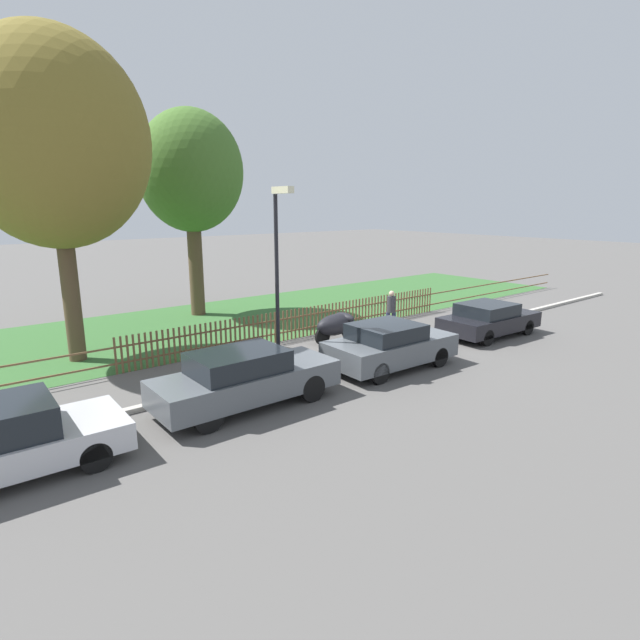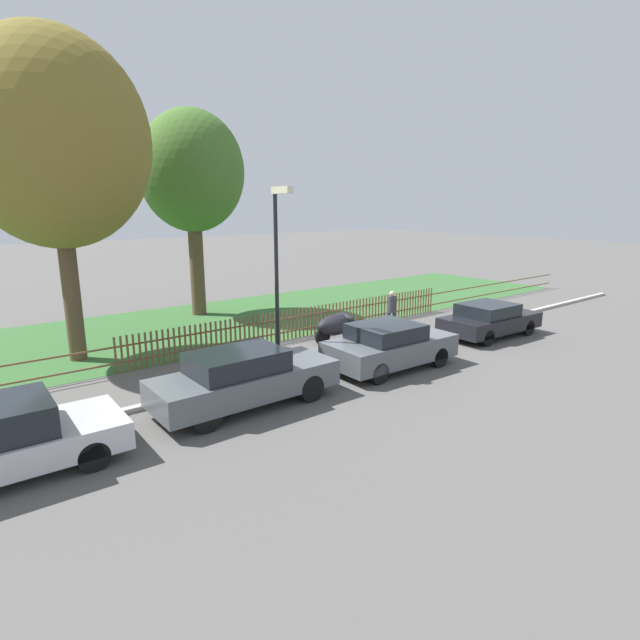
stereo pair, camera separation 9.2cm
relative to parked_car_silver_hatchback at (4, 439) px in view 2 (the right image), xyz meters
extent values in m
plane|color=#565451|center=(9.95, 1.30, -0.67)|extent=(120.00, 120.00, 0.00)
cube|color=#B2ADA3|center=(9.95, 1.40, -0.61)|extent=(34.59, 0.20, 0.12)
cube|color=#33602D|center=(9.95, 8.42, -0.66)|extent=(34.59, 8.18, 0.01)
cube|color=brown|center=(9.95, 4.36, -0.36)|extent=(34.59, 0.03, 0.05)
cube|color=brown|center=(9.95, 4.36, 0.11)|extent=(34.59, 0.03, 0.05)
cube|color=brown|center=(3.15, 4.33, -0.13)|extent=(0.06, 0.03, 1.08)
cube|color=brown|center=(3.32, 4.33, -0.13)|extent=(0.06, 0.03, 1.08)
cube|color=brown|center=(3.50, 4.33, -0.13)|extent=(0.06, 0.03, 1.08)
cube|color=brown|center=(3.67, 4.33, -0.13)|extent=(0.06, 0.03, 1.08)
cube|color=brown|center=(3.84, 4.33, -0.13)|extent=(0.06, 0.03, 1.08)
cube|color=brown|center=(4.01, 4.33, -0.13)|extent=(0.06, 0.03, 1.08)
cube|color=brown|center=(4.18, 4.33, -0.13)|extent=(0.06, 0.03, 1.08)
cube|color=brown|center=(4.36, 4.33, -0.13)|extent=(0.06, 0.03, 1.08)
cube|color=brown|center=(4.53, 4.33, -0.13)|extent=(0.06, 0.03, 1.08)
cube|color=brown|center=(4.70, 4.33, -0.13)|extent=(0.06, 0.03, 1.08)
cube|color=brown|center=(4.87, 4.33, -0.13)|extent=(0.06, 0.03, 1.08)
cube|color=brown|center=(5.04, 4.33, -0.13)|extent=(0.06, 0.03, 1.08)
cube|color=brown|center=(5.22, 4.33, -0.13)|extent=(0.06, 0.03, 1.08)
cube|color=brown|center=(5.39, 4.33, -0.13)|extent=(0.06, 0.03, 1.08)
cube|color=brown|center=(5.56, 4.33, -0.13)|extent=(0.06, 0.03, 1.08)
cube|color=brown|center=(5.73, 4.33, -0.13)|extent=(0.06, 0.03, 1.08)
cube|color=brown|center=(5.90, 4.33, -0.13)|extent=(0.06, 0.03, 1.08)
cube|color=brown|center=(6.08, 4.33, -0.13)|extent=(0.06, 0.03, 1.08)
cube|color=brown|center=(6.25, 4.33, -0.13)|extent=(0.06, 0.03, 1.08)
cube|color=brown|center=(6.42, 4.33, -0.13)|extent=(0.06, 0.03, 1.08)
cube|color=brown|center=(6.59, 4.33, -0.13)|extent=(0.06, 0.03, 1.08)
cube|color=brown|center=(6.76, 4.33, -0.13)|extent=(0.06, 0.03, 1.08)
cube|color=brown|center=(6.94, 4.33, -0.13)|extent=(0.06, 0.03, 1.08)
cube|color=brown|center=(7.11, 4.33, -0.13)|extent=(0.06, 0.03, 1.08)
cube|color=brown|center=(7.28, 4.33, -0.13)|extent=(0.06, 0.03, 1.08)
cube|color=brown|center=(7.45, 4.33, -0.13)|extent=(0.06, 0.03, 1.08)
cube|color=brown|center=(7.62, 4.33, -0.13)|extent=(0.06, 0.03, 1.08)
cube|color=brown|center=(7.80, 4.33, -0.13)|extent=(0.06, 0.03, 1.08)
cube|color=brown|center=(7.97, 4.33, -0.13)|extent=(0.06, 0.03, 1.08)
cube|color=brown|center=(8.14, 4.33, -0.13)|extent=(0.06, 0.03, 1.08)
cube|color=brown|center=(8.31, 4.33, -0.13)|extent=(0.06, 0.03, 1.08)
cube|color=brown|center=(8.48, 4.33, -0.13)|extent=(0.06, 0.03, 1.08)
cube|color=brown|center=(8.66, 4.33, -0.13)|extent=(0.06, 0.03, 1.08)
cube|color=brown|center=(8.83, 4.33, -0.13)|extent=(0.06, 0.03, 1.08)
cube|color=brown|center=(9.00, 4.33, -0.13)|extent=(0.06, 0.03, 1.08)
cube|color=brown|center=(9.17, 4.33, -0.13)|extent=(0.06, 0.03, 1.08)
cube|color=brown|center=(9.35, 4.33, -0.13)|extent=(0.06, 0.03, 1.08)
cube|color=brown|center=(9.52, 4.33, -0.13)|extent=(0.06, 0.03, 1.08)
cube|color=brown|center=(9.69, 4.33, -0.13)|extent=(0.06, 0.03, 1.08)
cube|color=brown|center=(9.86, 4.33, -0.13)|extent=(0.06, 0.03, 1.08)
cube|color=brown|center=(10.03, 4.33, -0.13)|extent=(0.06, 0.03, 1.08)
cube|color=brown|center=(10.21, 4.33, -0.13)|extent=(0.06, 0.03, 1.08)
cube|color=brown|center=(10.38, 4.33, -0.13)|extent=(0.06, 0.03, 1.08)
cube|color=brown|center=(10.55, 4.33, -0.13)|extent=(0.06, 0.03, 1.08)
cube|color=brown|center=(10.72, 4.33, -0.13)|extent=(0.06, 0.03, 1.08)
cube|color=brown|center=(10.89, 4.33, -0.13)|extent=(0.06, 0.03, 1.08)
cube|color=brown|center=(11.07, 4.33, -0.13)|extent=(0.06, 0.03, 1.08)
cube|color=brown|center=(11.24, 4.33, -0.13)|extent=(0.06, 0.03, 1.08)
cube|color=brown|center=(11.41, 4.33, -0.13)|extent=(0.06, 0.03, 1.08)
cube|color=brown|center=(11.58, 4.33, -0.13)|extent=(0.06, 0.03, 1.08)
cube|color=brown|center=(11.75, 4.33, -0.13)|extent=(0.06, 0.03, 1.08)
cube|color=brown|center=(11.93, 4.33, -0.13)|extent=(0.06, 0.03, 1.08)
cube|color=brown|center=(12.10, 4.33, -0.13)|extent=(0.06, 0.03, 1.08)
cube|color=brown|center=(12.27, 4.33, -0.13)|extent=(0.06, 0.03, 1.08)
cube|color=brown|center=(12.44, 4.33, -0.13)|extent=(0.06, 0.03, 1.08)
cube|color=brown|center=(12.61, 4.33, -0.13)|extent=(0.06, 0.03, 1.08)
cube|color=brown|center=(12.79, 4.33, -0.13)|extent=(0.06, 0.03, 1.08)
cube|color=brown|center=(12.96, 4.33, -0.13)|extent=(0.06, 0.03, 1.08)
cube|color=brown|center=(13.13, 4.33, -0.13)|extent=(0.06, 0.03, 1.08)
cube|color=brown|center=(13.30, 4.33, -0.13)|extent=(0.06, 0.03, 1.08)
cube|color=brown|center=(13.47, 4.33, -0.13)|extent=(0.06, 0.03, 1.08)
cube|color=brown|center=(13.65, 4.33, -0.13)|extent=(0.06, 0.03, 1.08)
cube|color=brown|center=(13.82, 4.33, -0.13)|extent=(0.06, 0.03, 1.08)
cube|color=brown|center=(13.99, 4.33, -0.13)|extent=(0.06, 0.03, 1.08)
cube|color=brown|center=(14.16, 4.33, -0.13)|extent=(0.06, 0.03, 1.08)
cube|color=brown|center=(14.33, 4.33, -0.13)|extent=(0.06, 0.03, 1.08)
cube|color=brown|center=(14.51, 4.33, -0.13)|extent=(0.06, 0.03, 1.08)
cube|color=brown|center=(14.68, 4.33, -0.13)|extent=(0.06, 0.03, 1.08)
cube|color=brown|center=(14.85, 4.33, -0.13)|extent=(0.06, 0.03, 1.08)
cube|color=brown|center=(15.02, 4.33, -0.13)|extent=(0.06, 0.03, 1.08)
cube|color=brown|center=(15.19, 4.33, -0.13)|extent=(0.06, 0.03, 1.08)
cube|color=brown|center=(15.37, 4.33, -0.13)|extent=(0.06, 0.03, 1.08)
cube|color=brown|center=(15.54, 4.33, -0.13)|extent=(0.06, 0.03, 1.08)
cube|color=brown|center=(15.71, 4.33, -0.13)|extent=(0.06, 0.03, 1.08)
cube|color=brown|center=(15.88, 4.33, -0.13)|extent=(0.06, 0.03, 1.08)
cube|color=brown|center=(16.05, 4.33, -0.13)|extent=(0.06, 0.03, 1.08)
cube|color=brown|center=(16.23, 4.33, -0.13)|extent=(0.06, 0.03, 1.08)
cube|color=brown|center=(16.40, 4.33, -0.13)|extent=(0.06, 0.03, 1.08)
cube|color=brown|center=(16.57, 4.33, -0.13)|extent=(0.06, 0.03, 1.08)
cube|color=brown|center=(16.74, 4.33, -0.13)|extent=(0.06, 0.03, 1.08)
cube|color=#BCBCC1|center=(0.06, 0.00, -0.16)|extent=(3.83, 1.82, 0.52)
cylinder|color=black|center=(1.25, 0.78, -0.38)|extent=(0.57, 0.15, 0.56)
cylinder|color=black|center=(1.22, -0.83, -0.38)|extent=(0.57, 0.15, 0.56)
cube|color=#51565B|center=(4.87, 0.09, -0.08)|extent=(4.42, 1.65, 0.61)
cube|color=black|center=(4.65, 0.09, 0.47)|extent=(2.12, 1.48, 0.49)
cylinder|color=black|center=(6.24, 0.83, -0.33)|extent=(0.67, 0.14, 0.67)
cylinder|color=black|center=(6.24, -0.66, -0.33)|extent=(0.67, 0.14, 0.67)
cylinder|color=black|center=(3.51, 0.84, -0.33)|extent=(0.67, 0.14, 0.67)
cylinder|color=black|center=(3.50, -0.65, -0.33)|extent=(0.67, 0.14, 0.67)
cube|color=#51565B|center=(9.61, -0.02, -0.10)|extent=(3.93, 1.95, 0.64)
cube|color=black|center=(9.42, -0.01, 0.45)|extent=(1.91, 1.70, 0.44)
cylinder|color=black|center=(10.84, 0.78, -0.37)|extent=(0.59, 0.16, 0.59)
cylinder|color=black|center=(10.79, -0.90, -0.37)|extent=(0.59, 0.16, 0.59)
cylinder|color=black|center=(8.44, 0.86, -0.37)|extent=(0.59, 0.16, 0.59)
cylinder|color=black|center=(8.39, -0.82, -0.37)|extent=(0.59, 0.16, 0.59)
cube|color=black|center=(15.09, 0.27, -0.16)|extent=(3.98, 1.89, 0.54)
cube|color=black|center=(14.90, 0.28, 0.33)|extent=(1.94, 1.64, 0.43)
cylinder|color=black|center=(16.33, 1.03, -0.39)|extent=(0.57, 0.16, 0.56)
cylinder|color=black|center=(16.27, -0.58, -0.39)|extent=(0.57, 0.16, 0.56)
cylinder|color=black|center=(13.91, 1.12, -0.39)|extent=(0.57, 0.16, 0.56)
cylinder|color=black|center=(13.85, -0.49, -0.39)|extent=(0.57, 0.16, 0.56)
cylinder|color=black|center=(10.82, 3.14, -0.36)|extent=(0.61, 0.13, 0.61)
cylinder|color=black|center=(9.58, 3.09, -0.36)|extent=(0.61, 0.13, 0.61)
ellipsoid|color=black|center=(10.20, 3.12, -0.05)|extent=(1.67, 0.80, 0.73)
ellipsoid|color=black|center=(10.59, 3.13, 0.14)|extent=(0.42, 0.93, 0.34)
cylinder|color=brown|center=(2.65, 6.47, 1.71)|extent=(0.50, 0.50, 4.75)
ellipsoid|color=olive|center=(2.65, 6.47, 5.74)|extent=(5.23, 5.23, 6.02)
cylinder|color=brown|center=(8.42, 10.25, 1.66)|extent=(0.60, 0.60, 4.65)
ellipsoid|color=#426B28|center=(8.42, 10.25, 5.34)|extent=(4.28, 4.28, 4.93)
cylinder|color=#2D3351|center=(12.61, 2.95, -0.29)|extent=(0.14, 0.14, 0.76)
cylinder|color=#2D3351|center=(12.77, 2.80, -0.29)|extent=(0.14, 0.14, 0.76)
cylinder|color=#333338|center=(12.69, 2.87, 0.39)|extent=(0.45, 0.45, 0.60)
sphere|color=beige|center=(12.69, 2.87, 0.80)|extent=(0.21, 0.21, 0.21)
cylinder|color=black|center=(6.95, 1.86, 1.80)|extent=(0.11, 0.11, 4.93)
cube|color=beige|center=(6.95, 1.51, 4.37)|extent=(0.20, 0.76, 0.18)
camera|label=1|loc=(-0.72, -9.62, 3.98)|focal=28.00mm
camera|label=2|loc=(-0.64, -9.68, 3.98)|focal=28.00mm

